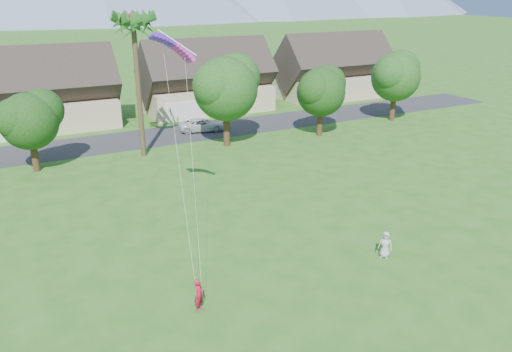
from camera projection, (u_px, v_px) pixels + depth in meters
ground at (357, 325)px, 22.28m from camera, size 500.00×500.00×0.00m
street at (149, 138)px, 50.67m from camera, size 90.00×7.00×0.01m
kite_flyer at (199, 295)px, 23.04m from camera, size 0.71×0.69×1.64m
watcher at (385, 245)px, 27.71m from camera, size 0.88×0.90×1.56m
parked_car at (202, 125)px, 52.90m from camera, size 5.19×3.18×1.34m
houses_row at (130, 89)px, 57.20m from camera, size 72.75×8.19×8.86m
tree_row at (151, 103)px, 43.41m from camera, size 62.27×6.67×8.45m
fan_palm at (133, 20)px, 41.12m from camera, size 3.00×3.00×13.80m
parafoil_kite at (174, 45)px, 27.46m from camera, size 2.71×1.15×0.50m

